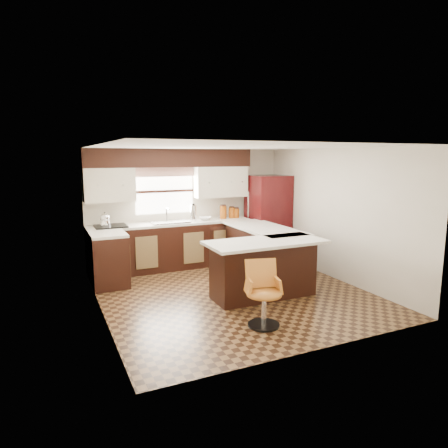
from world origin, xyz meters
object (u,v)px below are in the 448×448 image
bar_chair (264,295)px  refrigerator (268,218)px  peninsula_return (263,270)px  peninsula_long (261,253)px

bar_chair → refrigerator: bearing=73.1°
peninsula_return → bar_chair: (-0.57, -1.00, -0.01)m
refrigerator → peninsula_return: bearing=-122.3°
peninsula_return → bar_chair: bearing=-119.8°
peninsula_return → refrigerator: size_ratio=0.89×
peninsula_long → refrigerator: 1.43m
peninsula_long → peninsula_return: (-0.53, -0.97, 0.00)m
peninsula_long → peninsula_return: same height
refrigerator → bar_chair: refrigerator is taller
peninsula_long → peninsula_return: bearing=-118.3°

